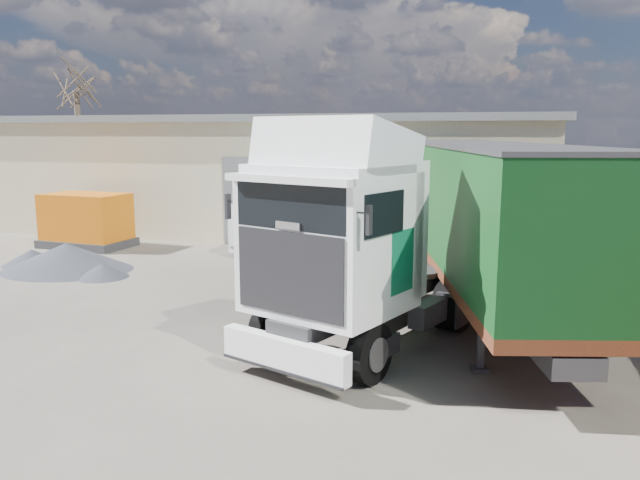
% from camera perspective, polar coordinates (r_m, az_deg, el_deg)
% --- Properties ---
extents(ground, '(120.00, 120.00, 0.00)m').
position_cam_1_polar(ground, '(15.77, -10.00, -7.29)').
color(ground, '#2B2723').
rests_on(ground, ground).
extents(warehouse, '(30.60, 12.60, 5.42)m').
position_cam_1_polar(warehouse, '(32.19, -7.74, 6.31)').
color(warehouse, beige).
rests_on(warehouse, ground).
extents(bare_tree, '(4.00, 4.00, 9.60)m').
position_cam_1_polar(bare_tree, '(41.72, -21.48, 13.76)').
color(bare_tree, '#382B21').
rests_on(bare_tree, ground).
extents(tractor_unit, '(5.18, 7.66, 4.90)m').
position_cam_1_polar(tractor_unit, '(13.02, 3.31, -1.45)').
color(tractor_unit, black).
rests_on(tractor_unit, ground).
extents(box_trailer, '(5.78, 13.30, 4.33)m').
position_cam_1_polar(box_trailer, '(16.40, 14.83, 2.63)').
color(box_trailer, '#2D2D30').
rests_on(box_trailer, ground).
extents(panel_van, '(2.37, 4.96, 1.96)m').
position_cam_1_polar(panel_van, '(24.64, -3.99, 1.45)').
color(panel_van, black).
rests_on(panel_van, ground).
extents(orange_skip, '(3.66, 2.49, 2.16)m').
position_cam_1_polar(orange_skip, '(26.89, -20.57, 1.40)').
color(orange_skip, '#2D2D30').
rests_on(orange_skip, ground).
extents(gravel_heap, '(5.69, 5.13, 0.92)m').
position_cam_1_polar(gravel_heap, '(22.71, -22.30, -1.49)').
color(gravel_heap, black).
rests_on(gravel_heap, ground).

